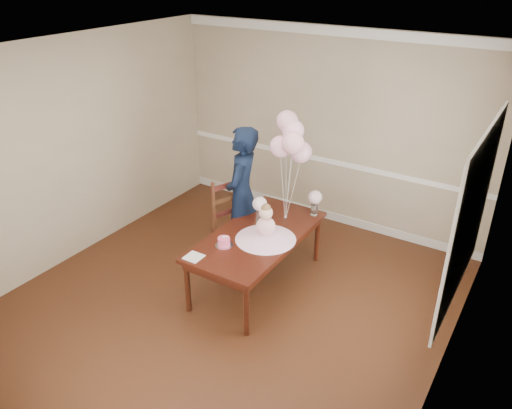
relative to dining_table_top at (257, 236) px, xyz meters
name	(u,v)px	position (x,y,z in m)	size (l,w,h in m)	color
floor	(223,307)	(-0.08, -0.58, -0.65)	(4.50, 5.00, 0.00)	black
ceiling	(214,57)	(-0.08, -0.58, 2.05)	(4.50, 5.00, 0.02)	white
wall_back	(327,129)	(-0.08, 1.92, 0.70)	(4.50, 0.02, 2.70)	tan
wall_left	(67,153)	(-2.33, -0.58, 0.70)	(0.02, 5.00, 2.70)	tan
wall_right	(456,266)	(2.17, -0.58, 0.70)	(0.02, 5.00, 2.70)	tan
chair_rail_trim	(324,160)	(-0.08, 1.91, 0.25)	(4.50, 0.02, 0.07)	white
crown_molding	(333,31)	(-0.08, 1.91, 1.98)	(4.50, 0.02, 0.12)	white
baseboard_trim	(321,213)	(-0.08, 1.91, -0.59)	(4.50, 0.02, 0.12)	silver
window_frame	(471,216)	(2.14, -0.08, 0.90)	(0.02, 1.66, 1.56)	white
window_blinds	(469,216)	(2.13, -0.08, 0.90)	(0.01, 1.50, 1.40)	white
dining_table_top	(257,236)	(0.00, 0.00, 0.00)	(0.89, 1.78, 0.04)	black
table_apron	(257,241)	(0.00, 0.00, -0.07)	(0.80, 1.69, 0.09)	black
table_leg_fl	(187,287)	(-0.37, -0.82, -0.33)	(0.06, 0.06, 0.62)	black
table_leg_fr	(246,310)	(0.38, -0.82, -0.33)	(0.06, 0.06, 0.62)	black
table_leg_bl	(266,223)	(-0.38, 0.82, -0.33)	(0.06, 0.06, 0.62)	black
table_leg_br	(317,239)	(0.37, 0.82, -0.33)	(0.06, 0.06, 0.62)	black
baby_skirt	(266,236)	(0.13, -0.04, 0.07)	(0.68, 0.68, 0.09)	#F3B3DB
baby_torso	(266,226)	(0.13, -0.04, 0.18)	(0.21, 0.21, 0.21)	#FFA1D1
baby_head	(266,213)	(0.13, -0.04, 0.35)	(0.15, 0.15, 0.15)	beige
baby_hair	(266,208)	(0.13, -0.04, 0.41)	(0.11, 0.11, 0.11)	brown
cake_platter	(224,245)	(-0.17, -0.40, 0.03)	(0.20, 0.20, 0.01)	silver
birthday_cake	(224,242)	(-0.17, -0.40, 0.07)	(0.13, 0.13, 0.09)	#F14C7F
cake_flower_a	(224,237)	(-0.17, -0.40, 0.13)	(0.03, 0.03, 0.03)	white
cake_flower_b	(227,237)	(-0.15, -0.38, 0.13)	(0.03, 0.03, 0.03)	silver
rose_vase_near	(260,216)	(-0.14, 0.27, 0.09)	(0.09, 0.09, 0.14)	silver
roses_near	(260,204)	(-0.14, 0.27, 0.25)	(0.17, 0.17, 0.17)	silver
rose_vase_far	(314,209)	(0.33, 0.76, 0.09)	(0.09, 0.09, 0.14)	silver
roses_far	(315,197)	(0.33, 0.76, 0.25)	(0.17, 0.17, 0.17)	beige
napkin	(194,257)	(-0.31, -0.76, 0.03)	(0.18, 0.18, 0.01)	white
balloon_weight	(285,218)	(0.09, 0.49, 0.03)	(0.04, 0.04, 0.02)	silver
balloon_a	(280,147)	(0.00, 0.49, 0.91)	(0.25, 0.25, 0.25)	#FAB1CD
balloon_b	(293,143)	(0.17, 0.45, 1.00)	(0.25, 0.25, 0.25)	#F6AEC1
balloon_c	(293,131)	(0.10, 0.58, 1.09)	(0.25, 0.25, 0.25)	#F7AFD4
balloon_d	(287,121)	(0.01, 0.60, 1.18)	(0.25, 0.25, 0.25)	#DE9DB1
balloon_e	(301,152)	(0.22, 0.56, 0.87)	(0.25, 0.25, 0.25)	#E9A5C1
balloon_ribbon_a	(283,189)	(0.04, 0.49, 0.41)	(0.00, 0.00, 0.75)	white
balloon_ribbon_b	(289,187)	(0.13, 0.47, 0.45)	(0.00, 0.00, 0.84)	silver
balloon_ribbon_c	(289,181)	(0.09, 0.54, 0.49)	(0.00, 0.00, 0.93)	white
balloon_ribbon_d	(286,177)	(0.05, 0.54, 0.54)	(0.00, 0.00, 1.02)	silver
balloon_ribbon_e	(293,191)	(0.15, 0.53, 0.38)	(0.00, 0.00, 0.70)	white
dining_chair_seat	(238,232)	(-0.37, 0.16, -0.15)	(0.48, 0.48, 0.06)	black
chair_leg_fl	(216,249)	(-0.63, 0.05, -0.41)	(0.04, 0.04, 0.47)	#3B1E10
chair_leg_fr	(234,263)	(-0.26, -0.09, -0.41)	(0.04, 0.04, 0.47)	#371D0F
chair_leg_bl	(243,239)	(-0.48, 0.42, -0.41)	(0.04, 0.04, 0.47)	#38140F
chair_leg_br	(261,253)	(-0.11, 0.27, -0.41)	(0.04, 0.04, 0.47)	#381A0F
chair_back_post_l	(214,206)	(-0.65, 0.06, 0.17)	(0.04, 0.04, 0.62)	#3C1D10
chair_back_post_r	(241,198)	(-0.50, 0.43, 0.17)	(0.04, 0.04, 0.62)	#3E1D11
chair_slat_low	(228,212)	(-0.58, 0.25, 0.04)	(0.03, 0.44, 0.06)	#36120E
chair_slat_mid	(228,199)	(-0.58, 0.25, 0.21)	(0.03, 0.44, 0.06)	#391F0F
chair_slat_top	(227,185)	(-0.58, 0.25, 0.39)	(0.03, 0.44, 0.06)	#3D1410
woman	(242,195)	(-0.49, 0.42, 0.22)	(0.63, 0.42, 1.73)	black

